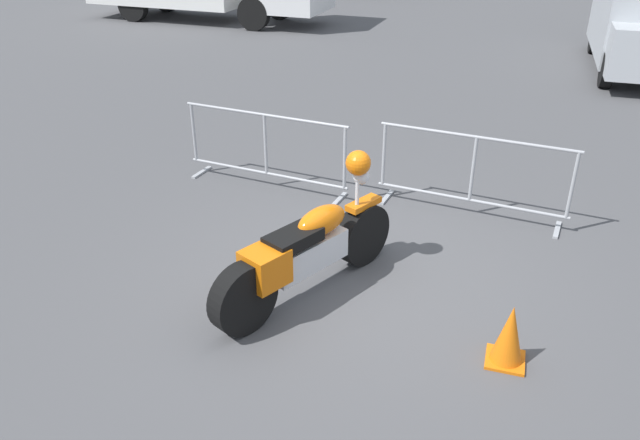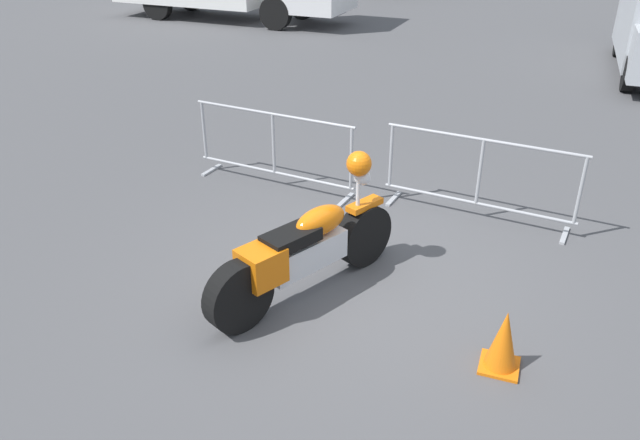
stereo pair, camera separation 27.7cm
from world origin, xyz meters
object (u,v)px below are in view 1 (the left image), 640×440
(motorcycle, at_px, (308,249))
(crowd_barrier_far, at_px, (472,174))
(crowd_barrier_near, at_px, (266,149))
(traffic_cone, at_px, (509,335))

(motorcycle, relative_size, crowd_barrier_far, 0.92)
(crowd_barrier_near, height_order, crowd_barrier_far, same)
(traffic_cone, bearing_deg, motorcycle, 166.46)
(crowd_barrier_near, xyz_separation_m, traffic_cone, (3.40, -2.80, -0.27))
(crowd_barrier_far, distance_m, traffic_cone, 2.88)
(crowd_barrier_near, relative_size, traffic_cone, 4.13)
(crowd_barrier_near, distance_m, traffic_cone, 4.41)
(motorcycle, bearing_deg, crowd_barrier_near, 57.21)
(motorcycle, relative_size, crowd_barrier_near, 0.92)
(crowd_barrier_near, bearing_deg, crowd_barrier_far, 0.00)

